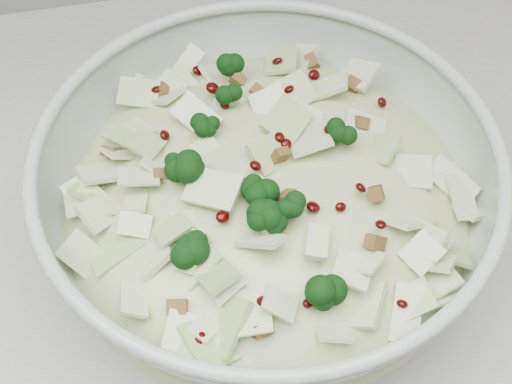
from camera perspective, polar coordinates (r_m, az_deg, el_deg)
mixing_bowl at (r=0.55m, az=0.83°, el=-1.06°), size 0.41×0.41×0.14m
salad at (r=0.53m, az=0.86°, el=0.34°), size 0.37×0.37×0.14m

